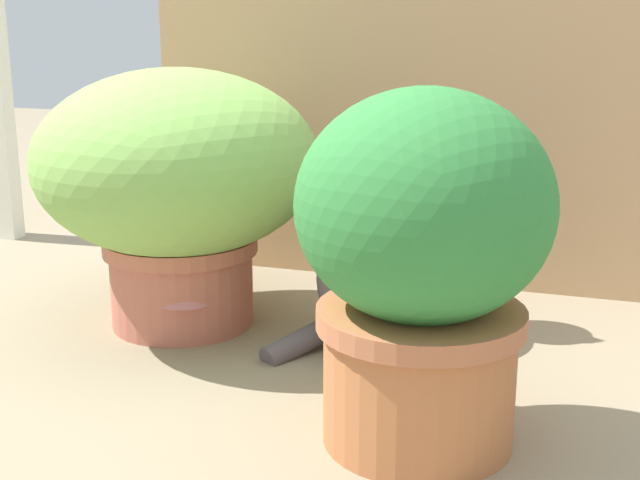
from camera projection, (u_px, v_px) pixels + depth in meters
name	position (u px, v px, depth m)	size (l,w,h in m)	color
ground_plane	(276.00, 379.00, 1.17)	(6.00, 6.00, 0.00)	gray
cardboard_backdrop	(459.00, 51.00, 1.50)	(1.16, 0.03, 0.85)	tan
grass_planter	(178.00, 177.00, 1.33)	(0.44, 0.44, 0.41)	#BD6853
leafy_planter	(423.00, 256.00, 0.95)	(0.29, 0.29, 0.41)	#B96C3F
cat	(399.00, 261.00, 1.30)	(0.30, 0.33, 0.32)	#595055
mushroom_ornament_pink	(184.00, 293.00, 1.30)	(0.10, 0.10, 0.11)	#E8E7C4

